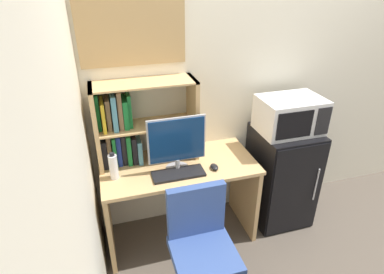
% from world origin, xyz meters
% --- Properties ---
extents(wall_back, '(6.40, 0.04, 2.60)m').
position_xyz_m(wall_back, '(0.40, 0.02, 1.30)').
color(wall_back, silver).
rests_on(wall_back, ground_plane).
extents(wall_left, '(0.04, 4.40, 2.60)m').
position_xyz_m(wall_left, '(-1.62, -1.60, 1.30)').
color(wall_left, silver).
rests_on(wall_left, ground_plane).
extents(desk, '(1.24, 0.60, 0.75)m').
position_xyz_m(desk, '(-0.93, -0.30, 0.52)').
color(desk, tan).
rests_on(desk, ground_plane).
extents(hutch_bookshelf, '(0.79, 0.27, 0.66)m').
position_xyz_m(hutch_bookshelf, '(-1.27, -0.12, 1.07)').
color(hutch_bookshelf, tan).
rests_on(hutch_bookshelf, desk).
extents(monitor, '(0.45, 0.19, 0.44)m').
position_xyz_m(monitor, '(-0.96, -0.36, 0.99)').
color(monitor, '#B7B7BC').
rests_on(monitor, desk).
extents(keyboard, '(0.40, 0.16, 0.02)m').
position_xyz_m(keyboard, '(-0.97, -0.44, 0.76)').
color(keyboard, black).
rests_on(keyboard, desk).
extents(computer_mouse, '(0.06, 0.09, 0.04)m').
position_xyz_m(computer_mouse, '(-0.68, -0.44, 0.77)').
color(computer_mouse, black).
rests_on(computer_mouse, desk).
extents(water_bottle, '(0.06, 0.06, 0.22)m').
position_xyz_m(water_bottle, '(-1.44, -0.34, 0.85)').
color(water_bottle, silver).
rests_on(water_bottle, desk).
extents(mini_fridge, '(0.50, 0.54, 0.92)m').
position_xyz_m(mini_fridge, '(0.04, -0.30, 0.46)').
color(mini_fridge, black).
rests_on(mini_fridge, ground_plane).
extents(microwave, '(0.52, 0.38, 0.30)m').
position_xyz_m(microwave, '(0.04, -0.29, 1.06)').
color(microwave, silver).
rests_on(microwave, mini_fridge).
extents(desk_chair, '(0.49, 0.49, 0.88)m').
position_xyz_m(desk_chair, '(-0.93, -0.92, 0.39)').
color(desk_chair, black).
rests_on(desk_chair, ground_plane).
extents(wall_corkboard, '(0.78, 0.02, 0.52)m').
position_xyz_m(wall_corkboard, '(-1.18, -0.01, 1.77)').
color(wall_corkboard, tan).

